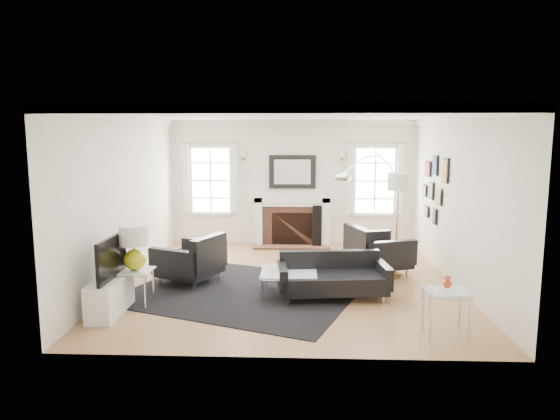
{
  "coord_description": "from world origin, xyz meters",
  "views": [
    {
      "loc": [
        0.17,
        -8.25,
        2.45
      ],
      "look_at": [
        -0.17,
        0.3,
        1.17
      ],
      "focal_mm": 32.0,
      "sensor_mm": 36.0,
      "label": 1
    }
  ],
  "objects_px": {
    "sofa": "(332,278)",
    "arc_floor_lamp": "(373,203)",
    "armchair_right": "(375,252)",
    "fireplace": "(292,222)",
    "gourd_lamp": "(134,245)",
    "armchair_left": "(193,261)",
    "coffee_table": "(289,273)"
  },
  "relations": [
    {
      "from": "fireplace",
      "to": "coffee_table",
      "type": "relative_size",
      "value": 1.99
    },
    {
      "from": "sofa",
      "to": "arc_floor_lamp",
      "type": "distance_m",
      "value": 2.46
    },
    {
      "from": "fireplace",
      "to": "coffee_table",
      "type": "xyz_separation_m",
      "value": [
        0.01,
        -3.55,
        -0.2
      ]
    },
    {
      "from": "armchair_right",
      "to": "sofa",
      "type": "bearing_deg",
      "value": -122.26
    },
    {
      "from": "sofa",
      "to": "armchair_left",
      "type": "height_order",
      "value": "armchair_left"
    },
    {
      "from": "armchair_left",
      "to": "coffee_table",
      "type": "height_order",
      "value": "armchair_left"
    },
    {
      "from": "coffee_table",
      "to": "gourd_lamp",
      "type": "relative_size",
      "value": 1.3
    },
    {
      "from": "fireplace",
      "to": "armchair_left",
      "type": "xyz_separation_m",
      "value": [
        -1.62,
        -2.97,
        -0.16
      ]
    },
    {
      "from": "coffee_table",
      "to": "arc_floor_lamp",
      "type": "distance_m",
      "value": 2.71
    },
    {
      "from": "armchair_left",
      "to": "coffee_table",
      "type": "relative_size",
      "value": 1.5
    },
    {
      "from": "sofa",
      "to": "coffee_table",
      "type": "relative_size",
      "value": 2.05
    },
    {
      "from": "fireplace",
      "to": "sofa",
      "type": "relative_size",
      "value": 0.97
    },
    {
      "from": "armchair_left",
      "to": "arc_floor_lamp",
      "type": "relative_size",
      "value": 0.59
    },
    {
      "from": "sofa",
      "to": "arc_floor_lamp",
      "type": "height_order",
      "value": "arc_floor_lamp"
    },
    {
      "from": "gourd_lamp",
      "to": "coffee_table",
      "type": "bearing_deg",
      "value": 15.35
    },
    {
      "from": "armchair_right",
      "to": "fireplace",
      "type": "bearing_deg",
      "value": 124.05
    },
    {
      "from": "sofa",
      "to": "armchair_left",
      "type": "xyz_separation_m",
      "value": [
        -2.29,
        0.64,
        0.08
      ]
    },
    {
      "from": "armchair_left",
      "to": "coffee_table",
      "type": "bearing_deg",
      "value": -19.44
    },
    {
      "from": "coffee_table",
      "to": "arc_floor_lamp",
      "type": "xyz_separation_m",
      "value": [
        1.56,
        2.05,
        0.82
      ]
    },
    {
      "from": "armchair_left",
      "to": "arc_floor_lamp",
      "type": "height_order",
      "value": "arc_floor_lamp"
    },
    {
      "from": "gourd_lamp",
      "to": "armchair_right",
      "type": "bearing_deg",
      "value": 26.98
    },
    {
      "from": "gourd_lamp",
      "to": "arc_floor_lamp",
      "type": "distance_m",
      "value": 4.62
    },
    {
      "from": "sofa",
      "to": "arc_floor_lamp",
      "type": "bearing_deg",
      "value": 67.03
    },
    {
      "from": "gourd_lamp",
      "to": "sofa",
      "type": "bearing_deg",
      "value": 10.74
    },
    {
      "from": "sofa",
      "to": "gourd_lamp",
      "type": "xyz_separation_m",
      "value": [
        -2.87,
        -0.54,
        0.61
      ]
    },
    {
      "from": "armchair_right",
      "to": "gourd_lamp",
      "type": "bearing_deg",
      "value": -153.02
    },
    {
      "from": "fireplace",
      "to": "arc_floor_lamp",
      "type": "height_order",
      "value": "arc_floor_lamp"
    },
    {
      "from": "fireplace",
      "to": "armchair_right",
      "type": "distance_m",
      "value": 2.73
    },
    {
      "from": "sofa",
      "to": "armchair_right",
      "type": "relative_size",
      "value": 1.34
    },
    {
      "from": "sofa",
      "to": "armchair_left",
      "type": "relative_size",
      "value": 1.36
    },
    {
      "from": "sofa",
      "to": "coffee_table",
      "type": "bearing_deg",
      "value": 174.78
    },
    {
      "from": "armchair_left",
      "to": "armchair_right",
      "type": "relative_size",
      "value": 0.98
    }
  ]
}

